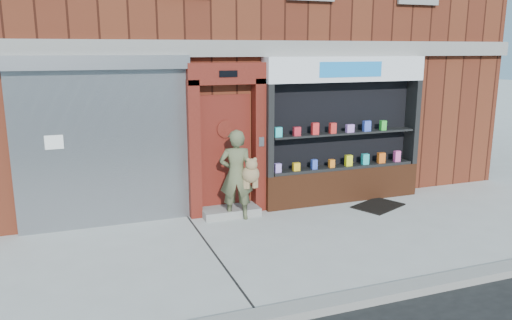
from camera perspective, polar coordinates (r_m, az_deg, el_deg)
ground at (r=8.50m, az=5.45°, el=-9.16°), size 80.00×80.00×0.00m
curb at (r=6.79m, az=13.66°, el=-14.79°), size 60.00×0.30×0.12m
building at (r=13.57m, az=-5.73°, el=16.13°), size 12.00×8.16×8.00m
shutter_bay at (r=9.14m, az=-17.13°, el=3.06°), size 3.10×0.30×3.04m
red_door_bay at (r=9.51m, az=-3.35°, el=2.35°), size 1.52×0.58×2.90m
pharmacy_bay at (r=10.48m, az=9.90°, el=2.66°), size 3.50×0.41×3.00m
woman at (r=9.28m, az=-2.10°, el=-1.67°), size 0.76×0.60×1.71m
doormat at (r=10.53m, az=13.78°, el=-5.10°), size 1.18×1.03×0.02m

